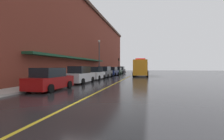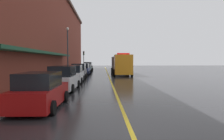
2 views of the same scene
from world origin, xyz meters
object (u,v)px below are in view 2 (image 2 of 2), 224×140
(parked_car_1, at_px, (63,79))
(parked_car_2, at_px, (73,74))
(parked_car_0, at_px, (40,92))
(parking_meter_2, at_px, (13,87))
(parked_car_4, at_px, (84,70))
(utility_truck, at_px, (121,65))
(parking_meter_0, at_px, (31,81))
(traffic_light_near, at_px, (84,57))
(street_lamp_left, at_px, (68,46))
(parking_meter_1, at_px, (67,70))
(parked_car_6, at_px, (88,67))
(parked_car_3, at_px, (79,71))
(parked_car_5, at_px, (86,68))

(parked_car_1, relative_size, parked_car_2, 1.09)
(parked_car_0, bearing_deg, parking_meter_2, 86.94)
(parked_car_4, distance_m, utility_truck, 6.05)
(parking_meter_2, bearing_deg, parked_car_4, 86.41)
(utility_truck, bearing_deg, parked_car_4, -92.48)
(parking_meter_0, relative_size, traffic_light_near, 0.31)
(parked_car_0, xyz_separation_m, parked_car_2, (-0.01, 11.36, 0.03))
(parked_car_1, xyz_separation_m, street_lamp_left, (-1.96, 13.77, 3.51))
(parked_car_2, distance_m, parking_meter_0, 8.79)
(parked_car_1, xyz_separation_m, parking_meter_1, (-1.36, 9.73, 0.17))
(parking_meter_0, height_order, traffic_light_near, traffic_light_near)
(parking_meter_2, bearing_deg, parking_meter_1, 90.00)
(parked_car_6, distance_m, utility_truck, 13.17)
(parked_car_1, relative_size, traffic_light_near, 1.05)
(utility_truck, relative_size, parking_meter_0, 7.02)
(parking_meter_1, bearing_deg, street_lamp_left, 98.46)
(parked_car_1, bearing_deg, parking_meter_0, 159.36)
(parked_car_1, bearing_deg, parked_car_2, 2.11)
(parked_car_0, bearing_deg, parked_car_3, 1.55)
(parked_car_3, distance_m, street_lamp_left, 5.04)
(parking_meter_1, bearing_deg, parked_car_2, -72.44)
(parking_meter_1, bearing_deg, parked_car_1, -82.05)
(parked_car_6, xyz_separation_m, utility_truck, (6.09, -11.65, 0.73))
(parked_car_0, xyz_separation_m, traffic_light_near, (-1.31, 37.82, 2.33))
(street_lamp_left, relative_size, traffic_light_near, 1.61)
(parking_meter_2, relative_size, traffic_light_near, 0.31)
(parking_meter_1, relative_size, traffic_light_near, 0.31)
(parked_car_0, bearing_deg, traffic_light_near, 3.49)
(parked_car_4, xyz_separation_m, traffic_light_near, (-1.36, 15.06, 2.31))
(parked_car_3, bearing_deg, parking_meter_1, 125.51)
(parked_car_4, bearing_deg, parking_meter_2, 178.09)
(parked_car_0, bearing_deg, parked_car_1, 1.65)
(parked_car_3, xyz_separation_m, utility_truck, (6.06, 5.86, 0.73))
(parked_car_4, xyz_separation_m, parked_car_6, (-0.09, 11.42, 0.05))
(utility_truck, distance_m, street_lamp_left, 8.95)
(parked_car_2, bearing_deg, parked_car_6, -0.05)
(parking_meter_0, bearing_deg, parking_meter_1, 90.00)
(parking_meter_0, relative_size, street_lamp_left, 0.19)
(parked_car_5, relative_size, parking_meter_1, 3.55)
(parked_car_4, distance_m, parked_car_6, 11.42)
(parked_car_4, distance_m, parking_meter_2, 22.69)
(street_lamp_left, bearing_deg, parked_car_6, 82.42)
(parked_car_3, height_order, parking_meter_0, parked_car_3)
(parked_car_0, height_order, street_lamp_left, street_lamp_left)
(parking_meter_2, height_order, street_lamp_left, street_lamp_left)
(parked_car_3, distance_m, parked_car_5, 12.00)
(parked_car_3, xyz_separation_m, traffic_light_near, (-1.30, 21.16, 2.27))
(traffic_light_near, bearing_deg, parking_meter_2, -90.09)
(parked_car_5, relative_size, traffic_light_near, 1.10)
(parked_car_5, bearing_deg, traffic_light_near, 6.88)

